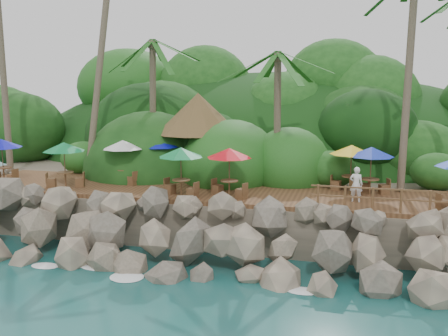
# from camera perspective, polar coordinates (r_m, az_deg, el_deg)

# --- Properties ---
(ground) EXTENTS (140.00, 140.00, 0.00)m
(ground) POSITION_cam_1_polar(r_m,az_deg,el_deg) (20.05, -4.39, -12.52)
(ground) COLOR #19514F
(ground) RESTS_ON ground
(land_base) EXTENTS (32.00, 25.20, 2.10)m
(land_base) POSITION_cam_1_polar(r_m,az_deg,el_deg) (34.69, 4.13, -1.08)
(land_base) COLOR gray
(land_base) RESTS_ON ground
(jungle_hill) EXTENTS (44.80, 28.00, 15.40)m
(jungle_hill) POSITION_cam_1_polar(r_m,az_deg,el_deg) (42.16, 5.95, -0.60)
(jungle_hill) COLOR #143811
(jungle_hill) RESTS_ON ground
(seawall) EXTENTS (29.00, 4.00, 2.30)m
(seawall) POSITION_cam_1_polar(r_m,az_deg,el_deg) (21.44, -2.69, -7.72)
(seawall) COLOR gray
(seawall) RESTS_ON ground
(terrace) EXTENTS (26.00, 5.00, 0.20)m
(terrace) POSITION_cam_1_polar(r_m,az_deg,el_deg) (24.89, 0.00, -2.72)
(terrace) COLOR brown
(terrace) RESTS_ON land_base
(jungle_foliage) EXTENTS (44.00, 16.00, 12.00)m
(jungle_foliage) POSITION_cam_1_polar(r_m,az_deg,el_deg) (33.95, 3.80, -3.13)
(jungle_foliage) COLOR #143811
(jungle_foliage) RESTS_ON ground
(foam_line) EXTENTS (25.20, 0.80, 0.06)m
(foam_line) POSITION_cam_1_polar(r_m,az_deg,el_deg) (20.30, -4.11, -12.14)
(foam_line) COLOR white
(foam_line) RESTS_ON ground
(palapa) EXTENTS (4.74, 4.74, 4.60)m
(palapa) POSITION_cam_1_polar(r_m,az_deg,el_deg) (28.00, -2.90, 6.10)
(palapa) COLOR brown
(palapa) RESTS_ON ground
(dining_clusters) EXTENTS (25.68, 5.28, 2.25)m
(dining_clusters) POSITION_cam_1_polar(r_m,az_deg,el_deg) (24.08, 0.90, 1.62)
(dining_clusters) COLOR brown
(dining_clusters) RESTS_ON terrace
(railing) EXTENTS (8.30, 0.10, 1.00)m
(railing) POSITION_cam_1_polar(r_m,az_deg,el_deg) (21.83, 20.59, -3.26)
(railing) COLOR brown
(railing) RESTS_ON terrace
(waiter) EXTENTS (0.60, 0.42, 1.56)m
(waiter) POSITION_cam_1_polar(r_m,az_deg,el_deg) (23.14, 14.52, -1.78)
(waiter) COLOR white
(waiter) RESTS_ON terrace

